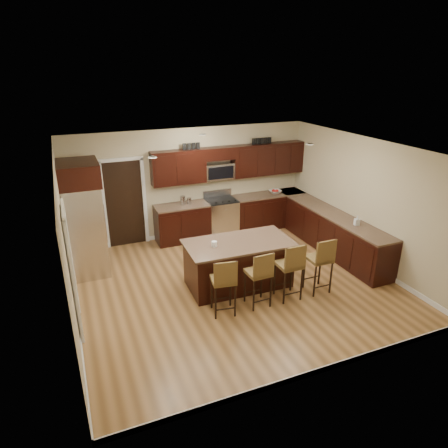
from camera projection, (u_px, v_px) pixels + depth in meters
name	position (u px, v px, depth m)	size (l,w,h in m)	color
floor	(235.00, 283.00, 7.99)	(6.00, 6.00, 0.00)	#9E703F
ceiling	(237.00, 149.00, 6.98)	(6.00, 6.00, 0.00)	silver
wall_back	(191.00, 183.00, 9.85)	(6.00, 6.00, 0.00)	#C1B38B
wall_left	(66.00, 247.00, 6.43)	(5.50, 5.50, 0.00)	#C1B38B
wall_right	(364.00, 201.00, 8.54)	(5.50, 5.50, 0.00)	#C1B38B
base_cabinets	(283.00, 224.00, 9.73)	(4.02, 3.96, 0.92)	black
upper_cabinets	(232.00, 161.00, 9.89)	(4.00, 0.33, 0.80)	black
range	(221.00, 217.00, 10.16)	(0.76, 0.64, 1.11)	silver
microwave	(219.00, 171.00, 9.86)	(0.76, 0.31, 0.40)	silver
doorway	(125.00, 204.00, 9.37)	(0.85, 0.03, 2.06)	black
pantry_door	(71.00, 273.00, 6.30)	(0.03, 0.80, 2.04)	white
letter_decor	(227.00, 143.00, 9.67)	(2.20, 0.03, 0.15)	black
island	(238.00, 265.00, 7.81)	(2.08, 1.13, 0.92)	black
stool_left	(224.00, 281.00, 6.76)	(0.46, 0.46, 1.07)	brown
stool_mid	(260.00, 273.00, 7.00)	(0.42, 0.42, 1.08)	brown
stool_right	(291.00, 265.00, 7.21)	(0.42, 0.42, 1.12)	brown
refrigerator	(84.00, 218.00, 8.04)	(0.79, 1.01, 2.35)	silver
floor_mat	(211.00, 249.00, 9.47)	(0.82, 0.55, 0.01)	brown
fruit_bowl	(275.00, 192.00, 10.52)	(0.32, 0.32, 0.08)	silver
soap_bottle	(357.00, 220.00, 8.39)	(0.10, 0.10, 0.21)	#B2B2B2
canister_tall	(183.00, 201.00, 9.60)	(0.12, 0.12, 0.22)	silver
canister_short	(189.00, 201.00, 9.66)	(0.11, 0.11, 0.16)	silver
island_jar	(214.00, 244.00, 7.43)	(0.10, 0.10, 0.10)	white
stool_extra	(321.00, 259.00, 7.44)	(0.42, 0.42, 1.12)	brown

